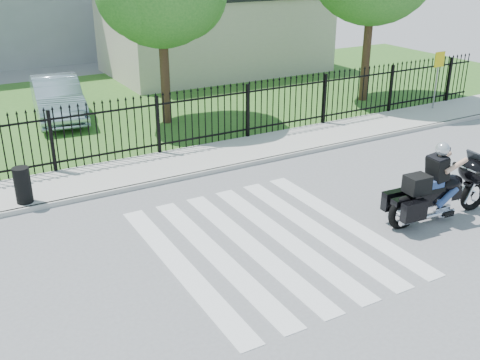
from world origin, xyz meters
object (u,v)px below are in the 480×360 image
parked_car (58,98)px  traffic_sign (438,68)px  motorcycle_rider (439,188)px  litter_bin (23,185)px

parked_car → traffic_sign: (12.34, -5.89, 0.86)m
motorcycle_rider → traffic_sign: 9.37m
motorcycle_rider → parked_car: bearing=118.1°
traffic_sign → motorcycle_rider: bearing=-136.4°
motorcycle_rider → litter_bin: size_ratio=3.25×
traffic_sign → litter_bin: (-14.77, -1.14, -1.06)m
parked_car → motorcycle_rider: bearing=-59.2°
motorcycle_rider → traffic_sign: (6.81, 6.38, 0.84)m
traffic_sign → litter_bin: 14.85m
motorcycle_rider → litter_bin: motorcycle_rider is taller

